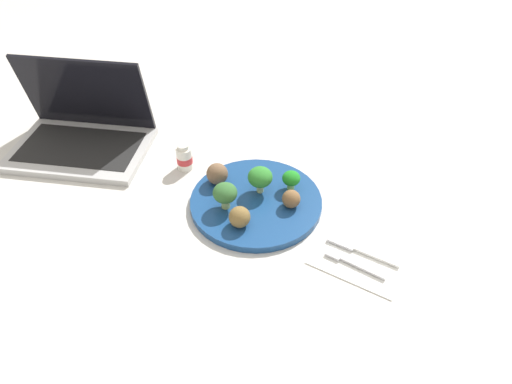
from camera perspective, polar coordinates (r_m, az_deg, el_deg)
ground_plane at (r=1.03m, az=-0.00°, el=-1.51°), size 4.00×4.00×0.00m
plate at (r=1.03m, az=-0.00°, el=-1.18°), size 0.28×0.28×0.02m
broccoli_floret_front_right at (r=1.02m, az=0.49°, el=1.73°), size 0.05×0.05×0.06m
broccoli_floret_center at (r=1.03m, az=4.19°, el=1.57°), size 0.04×0.04×0.04m
broccoli_floret_back_left at (r=0.98m, az=-3.68°, el=-0.18°), size 0.05×0.05×0.06m
meatball_back_left at (r=0.95m, az=-1.96°, el=-2.97°), size 0.04×0.04×0.04m
meatball_back_right at (r=0.99m, az=4.18°, el=-0.82°), size 0.04×0.04×0.04m
meatball_mid_right at (r=1.05m, az=-4.55°, el=2.21°), size 0.05×0.05×0.05m
napkin at (r=0.94m, az=12.11°, el=-7.77°), size 0.18×0.13×0.01m
fork at (r=0.93m, az=11.30°, el=-8.11°), size 0.12×0.02×0.01m
knife at (r=0.95m, az=12.14°, el=-6.71°), size 0.15×0.02×0.01m
yogurt_bottle at (r=1.12m, az=-8.46°, el=4.02°), size 0.04×0.04×0.07m
laptop at (r=1.25m, az=-19.86°, el=6.63°), size 0.38×0.34×0.21m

